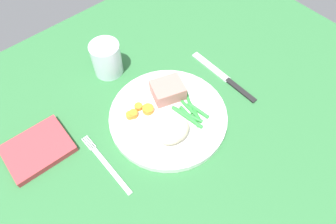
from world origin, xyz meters
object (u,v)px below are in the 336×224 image
at_px(meat_portion, 168,90).
at_px(fork, 106,164).
at_px(dinner_plate, 168,116).
at_px(knife, 225,78).
at_px(water_glass, 107,60).
at_px(napkin, 38,149).

distance_m(meat_portion, fork, 0.21).
bearing_deg(fork, meat_portion, 8.55).
height_order(dinner_plate, knife, dinner_plate).
relative_size(dinner_plate, knife, 1.28).
bearing_deg(knife, water_glass, 131.34).
relative_size(dinner_plate, water_glass, 3.11).
height_order(meat_portion, water_glass, water_glass).
bearing_deg(water_glass, meat_portion, -72.20).
bearing_deg(napkin, knife, -15.36).
bearing_deg(dinner_plate, water_glass, 94.80).
bearing_deg(knife, napkin, 162.08).
height_order(fork, water_glass, water_glass).
bearing_deg(meat_portion, dinner_plate, -130.60).
relative_size(dinner_plate, fork, 1.59).
xyz_separation_m(meat_portion, knife, (0.15, -0.04, -0.03)).
bearing_deg(dinner_plate, knife, -0.89).
xyz_separation_m(fork, water_glass, (0.15, 0.21, 0.03)).
relative_size(meat_portion, water_glass, 0.83).
bearing_deg(napkin, dinner_plate, -24.61).
height_order(dinner_plate, water_glass, water_glass).
bearing_deg(napkin, meat_portion, -14.70).
xyz_separation_m(water_glass, napkin, (-0.24, -0.09, -0.03)).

